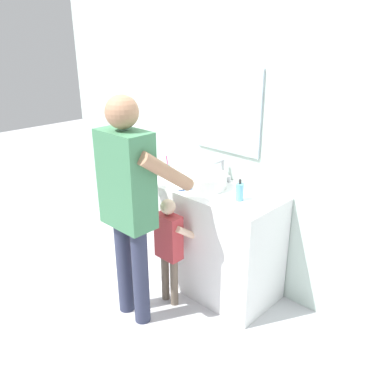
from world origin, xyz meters
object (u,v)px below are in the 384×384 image
toothbrush_cup (166,170)px  adult_parent (129,193)px  child_toddler (170,242)px  soap_bottle (240,192)px

toothbrush_cup → adult_parent: adult_parent is taller
adult_parent → child_toddler: bearing=74.6°
soap_bottle → adult_parent: adult_parent is taller
child_toddler → toothbrush_cup: bearing=138.6°
adult_parent → toothbrush_cup: bearing=116.9°
adult_parent → soap_bottle: bearing=55.3°
toothbrush_cup → child_toddler: size_ratio=0.23×
toothbrush_cup → child_toddler: (0.42, -0.37, -0.40)m
toothbrush_cup → child_toddler: toothbrush_cup is taller
soap_bottle → child_toddler: bearing=-135.9°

